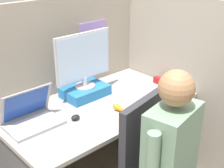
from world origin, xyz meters
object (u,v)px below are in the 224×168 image
Objects in this scene: stapler at (161,81)px; person at (177,164)px; carrot_toy at (121,109)px; laptop at (32,118)px; paper_box at (85,91)px; monitor at (84,59)px.

stapler is 1.06m from person.
carrot_toy is at bearing -168.44° from stapler.
person is (0.39, -0.91, -0.06)m from laptop.
laptop is (-0.53, -0.10, 0.01)m from paper_box.
laptop reaches higher than carrot_toy.
stapler is (0.62, -0.27, -0.29)m from monitor.
monitor reaches higher than paper_box.
monitor is 0.39× the size of person.
monitor is 1.39× the size of laptop.
laptop reaches higher than stapler.
carrot_toy is (0.02, -0.39, -0.29)m from monitor.
paper_box is 2.62× the size of carrot_toy.
person reaches higher than carrot_toy.
paper_box reaches higher than carrot_toy.
paper_box is at bearing 81.85° from person.
carrot_toy is 0.64m from person.
stapler is 0.11× the size of person.
monitor is 0.49m from carrot_toy.
carrot_toy is (-0.60, -0.12, -0.00)m from stapler.
laptop is at bearing 152.46° from carrot_toy.
person reaches higher than laptop.
stapler is at bearing 11.56° from carrot_toy.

